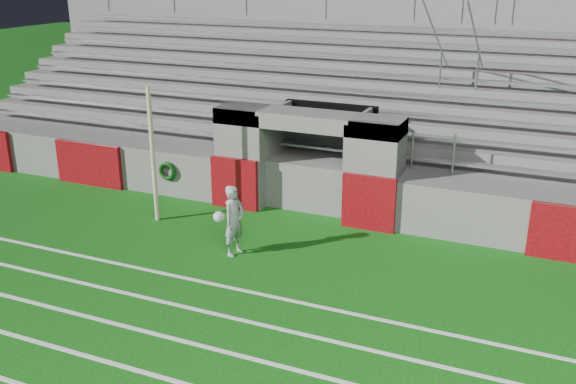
% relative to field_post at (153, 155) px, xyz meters
% --- Properties ---
extents(ground, '(90.00, 90.00, 0.00)m').
position_rel_field_post_xyz_m(ground, '(3.20, -1.44, -1.68)').
color(ground, '#0D520D').
rests_on(ground, ground).
extents(field_post, '(0.11, 0.11, 3.36)m').
position_rel_field_post_xyz_m(field_post, '(0.00, 0.00, 0.00)').
color(field_post, beige).
rests_on(field_post, ground).
extents(stadium_structure, '(26.00, 8.48, 5.42)m').
position_rel_field_post_xyz_m(stadium_structure, '(3.20, 6.53, -0.19)').
color(stadium_structure, '#5E5C59').
rests_on(stadium_structure, ground).
extents(goalkeeper_with_ball, '(0.60, 0.69, 1.58)m').
position_rel_field_post_xyz_m(goalkeeper_with_ball, '(2.70, -1.01, -0.88)').
color(goalkeeper_with_ball, '#A1A6AA').
rests_on(goalkeeper_with_ball, ground).
extents(hose_coil, '(0.53, 0.15, 0.53)m').
position_rel_field_post_xyz_m(hose_coil, '(-0.63, 1.48, -0.92)').
color(hose_coil, '#0B3A14').
rests_on(hose_coil, ground).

